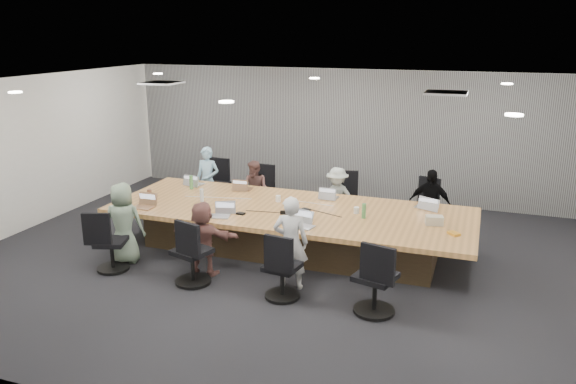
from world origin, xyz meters
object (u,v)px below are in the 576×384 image
(chair_1, at_px, (262,195))
(mug_brown, at_px, (149,192))
(person_0, at_px, (208,180))
(stapler, at_px, (285,212))
(laptop_0, at_px, (194,184))
(laptop_6, at_px, (303,226))
(bottle_green_left, at_px, (191,182))
(chair_0, at_px, (216,188))
(bottle_green_right, at_px, (364,211))
(person_1, at_px, (255,190))
(laptop_2, at_px, (329,197))
(chair_3, at_px, (431,212))
(person_2, at_px, (337,198))
(chair_2, at_px, (341,203))
(laptop_1, at_px, (244,189))
(snack_packet, at_px, (454,233))
(chair_6, at_px, (282,272))
(person_3, at_px, (429,204))
(laptop_3, at_px, (426,207))
(conference_table, at_px, (290,228))
(laptop_5, at_px, (219,216))
(bottle_clear, at_px, (202,195))
(laptop_4, at_px, (143,207))
(canvas_bag, at_px, (434,220))
(chair_7, at_px, (375,283))
(person_6, at_px, (291,243))
(person_4, at_px, (124,223))
(chair_5, at_px, (192,257))
(chair_4, at_px, (111,247))
(person_5, at_px, (203,238))

(chair_1, height_order, mug_brown, mug_brown)
(person_0, bearing_deg, stapler, -37.14)
(laptop_0, relative_size, laptop_6, 1.02)
(bottle_green_left, xyz_separation_m, mug_brown, (-0.52, -0.60, -0.08))
(chair_0, xyz_separation_m, bottle_green_right, (3.49, -1.79, 0.44))
(person_1, relative_size, laptop_2, 3.76)
(chair_3, height_order, mug_brown, mug_brown)
(chair_3, bearing_deg, person_2, 30.65)
(chair_1, height_order, chair_2, chair_2)
(laptop_1, distance_m, person_2, 1.74)
(bottle_green_right, distance_m, snack_packet, 1.42)
(chair_0, height_order, laptop_2, chair_0)
(chair_3, relative_size, person_0, 0.56)
(person_1, distance_m, laptop_1, 0.58)
(chair_6, bearing_deg, person_3, 69.15)
(chair_1, bearing_deg, person_3, 176.30)
(laptop_3, bearing_deg, laptop_1, 14.39)
(conference_table, height_order, chair_2, chair_2)
(laptop_5, xyz_separation_m, bottle_clear, (-0.65, 0.66, 0.10))
(chair_2, height_order, laptop_0, chair_2)
(stapler, bearing_deg, laptop_0, 139.34)
(laptop_4, bearing_deg, chair_2, 41.09)
(laptop_0, height_order, canvas_bag, canvas_bag)
(laptop_5, bearing_deg, laptop_2, 34.58)
(laptop_0, xyz_separation_m, laptop_2, (2.68, 0.00, 0.00))
(laptop_3, height_order, stapler, stapler)
(laptop_3, relative_size, bottle_green_left, 1.37)
(chair_7, distance_m, bottle_green_right, 1.75)
(conference_table, distance_m, laptop_3, 2.31)
(person_6, bearing_deg, bottle_green_left, -47.35)
(laptop_0, bearing_deg, chair_1, -130.56)
(chair_2, bearing_deg, person_4, 32.92)
(person_2, bearing_deg, chair_1, 179.26)
(chair_5, bearing_deg, laptop_4, 164.23)
(chair_2, distance_m, bottle_green_left, 2.89)
(person_3, bearing_deg, snack_packet, -68.36)
(chair_5, height_order, laptop_1, chair_5)
(mug_brown, bearing_deg, person_6, -21.84)
(chair_0, xyz_separation_m, chair_2, (2.68, 0.00, -0.04))
(person_3, relative_size, laptop_5, 3.82)
(chair_7, height_order, laptop_2, chair_7)
(bottle_green_left, bearing_deg, person_4, -95.95)
(stapler, bearing_deg, chair_2, 63.88)
(chair_6, height_order, bottle_green_right, bottle_green_right)
(conference_table, height_order, person_2, person_2)
(chair_4, bearing_deg, person_5, -4.63)
(conference_table, relative_size, person_4, 4.58)
(laptop_3, relative_size, person_6, 0.25)
(chair_5, height_order, person_5, person_5)
(laptop_4, height_order, bottle_green_left, bottle_green_left)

